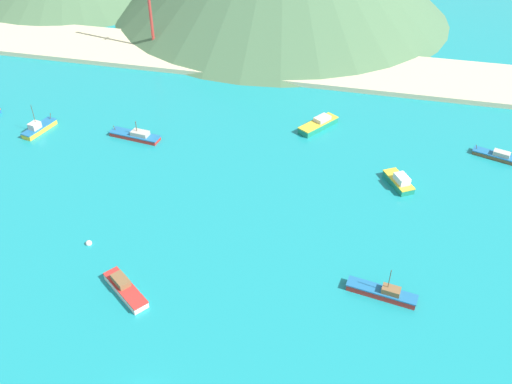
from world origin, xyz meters
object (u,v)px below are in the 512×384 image
Objects in this scene: fishing_boat_0 at (125,288)px; fishing_boat_13 at (399,181)px; fishing_boat_5 at (39,128)px; fishing_boat_10 at (319,124)px; buoy_1 at (89,243)px; radio_tower at (149,1)px; fishing_boat_12 at (136,135)px; fishing_boat_6 at (496,155)px; fishing_boat_4 at (383,292)px.

fishing_boat_0 is 52.72m from fishing_boat_13.
fishing_boat_5 is 59.62m from fishing_boat_10.
fishing_boat_0 is 57.45m from fishing_boat_10.
fishing_boat_5 is at bearing -165.13° from fishing_boat_10.
buoy_1 is 0.04× the size of radio_tower.
buoy_1 is (5.52, -32.21, -0.49)m from fishing_boat_12.
fishing_boat_10 is 0.87× the size of fishing_boat_12.
fishing_boat_6 is (56.76, 50.01, -0.16)m from fishing_boat_0.
fishing_boat_6 is 1.17× the size of fishing_boat_13.
fishing_boat_13 is 82.55m from radio_tower.
buoy_1 is (-66.84, -41.72, -0.46)m from fishing_boat_6.
fishing_boat_6 is 36.06m from fishing_boat_10.
fishing_boat_6 is 72.99m from fishing_boat_12.
fishing_boat_6 is at bearing 36.70° from fishing_boat_13.
fishing_boat_5 is 75.07m from fishing_boat_13.
buoy_1 is at bearing -124.38° from fishing_boat_10.
fishing_boat_13 is at bearing -44.78° from fishing_boat_10.
buoy_1 is at bearing -48.30° from fishing_boat_5.
fishing_boat_5 is 47.56m from radio_tower.
fishing_boat_10 is 24.54m from fishing_boat_13.
fishing_boat_6 reaches higher than buoy_1.
fishing_boat_10 is 1.29× the size of fishing_boat_13.
fishing_boat_0 is 0.85× the size of fishing_boat_4.
fishing_boat_5 is (-73.56, 30.19, 0.14)m from fishing_boat_4.
fishing_boat_4 is 1.23× the size of fishing_boat_5.
fishing_boat_12 is (21.15, 2.28, -0.19)m from fishing_boat_5.
fishing_boat_10 is 38.73m from fishing_boat_12.
fishing_boat_4 is 1.07× the size of fishing_boat_10.
fishing_boat_5 is 0.31× the size of radio_tower.
fishing_boat_0 is 1.04× the size of fishing_boat_5.
fishing_boat_12 is at bearing -160.34° from fishing_boat_10.
fishing_boat_12 reaches higher than fishing_boat_6.
radio_tower is at bearing 106.68° from fishing_boat_12.
buoy_1 is (-10.08, 8.29, -0.62)m from fishing_boat_0.
fishing_boat_12 is at bearing -172.51° from fishing_boat_6.
fishing_boat_10 is 9.47× the size of buoy_1.
fishing_boat_12 is at bearing 148.23° from fishing_boat_4.
fishing_boat_13 is at bearing -35.12° from radio_tower.
fishing_boat_10 reaches higher than fishing_boat_6.
fishing_boat_5 reaches higher than fishing_boat_13.
fishing_boat_0 is 37.67m from fishing_boat_4.
fishing_boat_12 reaches higher than fishing_boat_0.
radio_tower is at bearing 144.88° from fishing_boat_13.
buoy_1 is at bearing -148.03° from fishing_boat_6.
fishing_boat_4 is 1.18× the size of fishing_boat_6.
fishing_boat_4 is 100.33m from radio_tower.
fishing_boat_12 is (-36.47, -13.03, -0.21)m from fishing_boat_10.
fishing_boat_10 is 0.35× the size of radio_tower.
buoy_1 is at bearing 140.58° from fishing_boat_0.
buoy_1 is at bearing 179.69° from fishing_boat_4.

